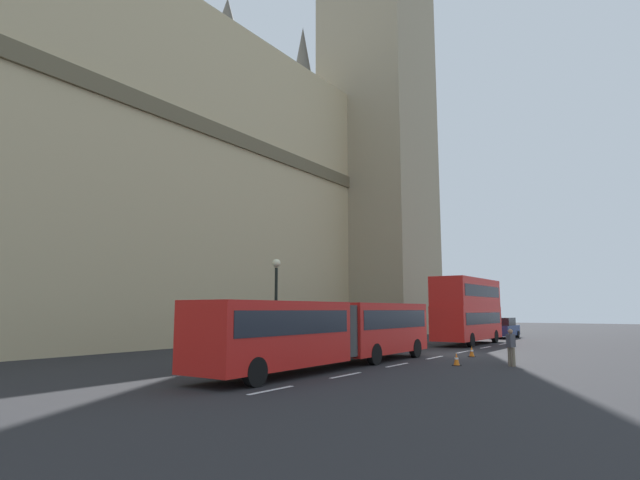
% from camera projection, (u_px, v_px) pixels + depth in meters
% --- Properties ---
extents(ground_plane, '(160.00, 160.00, 0.00)m').
position_uv_depth(ground_plane, '(452.00, 354.00, 29.93)').
color(ground_plane, '#262628').
extents(lane_centre_marking, '(29.80, 0.16, 0.01)m').
position_uv_depth(lane_centre_marking, '(435.00, 358.00, 27.80)').
color(lane_centre_marking, silver).
rests_on(lane_centre_marking, ground_plane).
extents(clock_tower, '(12.04, 12.04, 68.97)m').
position_uv_depth(clock_tower, '(376.00, 27.00, 61.58)').
color(clock_tower, tan).
rests_on(clock_tower, ground_plane).
extents(parliament_facade, '(56.97, 6.22, 32.96)m').
position_uv_depth(parliament_facade, '(101.00, 149.00, 34.39)').
color(parliament_facade, '#C6B284').
rests_on(parliament_facade, ground_plane).
extents(articulated_bus, '(15.92, 2.54, 2.90)m').
position_uv_depth(articulated_bus, '(332.00, 328.00, 23.31)').
color(articulated_bus, red).
rests_on(articulated_bus, ground_plane).
extents(double_decker_bus, '(9.14, 2.54, 4.90)m').
position_uv_depth(double_decker_bus, '(467.00, 308.00, 38.85)').
color(double_decker_bus, red).
rests_on(double_decker_bus, ground_plane).
extents(sedan_lead, '(4.40, 1.86, 1.85)m').
position_uv_depth(sedan_lead, '(504.00, 328.00, 47.21)').
color(sedan_lead, navy).
rests_on(sedan_lead, ground_plane).
extents(traffic_cone_west, '(0.36, 0.36, 0.58)m').
position_uv_depth(traffic_cone_west, '(457.00, 359.00, 23.84)').
color(traffic_cone_west, black).
rests_on(traffic_cone_west, ground_plane).
extents(traffic_cone_middle, '(0.36, 0.36, 0.58)m').
position_uv_depth(traffic_cone_middle, '(472.00, 352.00, 28.33)').
color(traffic_cone_middle, black).
rests_on(traffic_cone_middle, ground_plane).
extents(street_lamp, '(0.44, 0.44, 5.27)m').
position_uv_depth(street_lamp, '(276.00, 301.00, 27.23)').
color(street_lamp, black).
rests_on(street_lamp, ground_plane).
extents(pedestrian_near_cones, '(0.46, 0.36, 1.69)m').
position_uv_depth(pedestrian_near_cones, '(511.00, 346.00, 23.62)').
color(pedestrian_near_cones, '#726651').
rests_on(pedestrian_near_cones, ground_plane).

